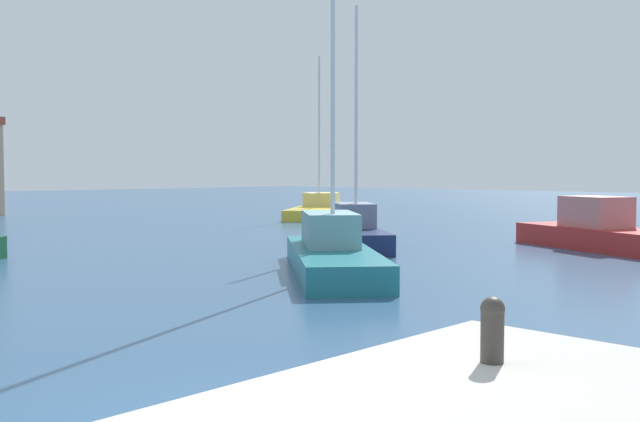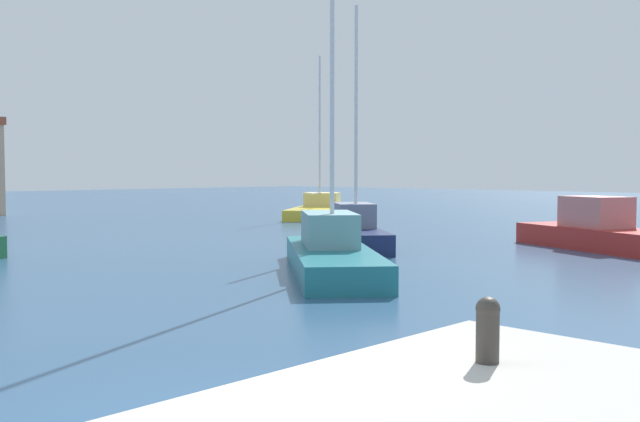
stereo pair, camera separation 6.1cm
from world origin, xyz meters
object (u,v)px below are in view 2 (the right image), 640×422
at_px(sailboat_teal_outer_mooring, 331,250).
at_px(motorboat_red_mid_harbor, 598,231).
at_px(sailboat_yellow_near_pier, 320,209).
at_px(sailboat_navy_behind_lamppost, 355,230).
at_px(mooring_bollard, 488,327).

xyz_separation_m(sailboat_teal_outer_mooring, motorboat_red_mid_harbor, (11.12, -2.67, 0.02)).
height_order(sailboat_yellow_near_pier, sailboat_navy_behind_lamppost, sailboat_yellow_near_pier).
bearing_deg(sailboat_teal_outer_mooring, sailboat_yellow_near_pier, 45.04).
distance_m(sailboat_yellow_near_pier, sailboat_navy_behind_lamppost, 17.89).
relative_size(sailboat_yellow_near_pier, sailboat_navy_behind_lamppost, 1.12).
height_order(sailboat_teal_outer_mooring, motorboat_red_mid_harbor, sailboat_teal_outer_mooring).
bearing_deg(mooring_bollard, sailboat_navy_behind_lamppost, 45.27).
bearing_deg(sailboat_yellow_near_pier, mooring_bollard, -133.21).
bearing_deg(mooring_bollard, sailboat_yellow_near_pier, 46.79).
distance_m(mooring_bollard, motorboat_red_mid_harbor, 20.83).
xyz_separation_m(mooring_bollard, sailboat_navy_behind_lamppost, (13.86, 13.99, -0.65)).
relative_size(sailboat_teal_outer_mooring, motorboat_red_mid_harbor, 1.73).
bearing_deg(sailboat_teal_outer_mooring, sailboat_navy_behind_lamppost, 35.99).
xyz_separation_m(sailboat_yellow_near_pier, motorboat_red_mid_harbor, (-6.24, -20.05, 0.14)).
height_order(mooring_bollard, motorboat_red_mid_harbor, motorboat_red_mid_harbor).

